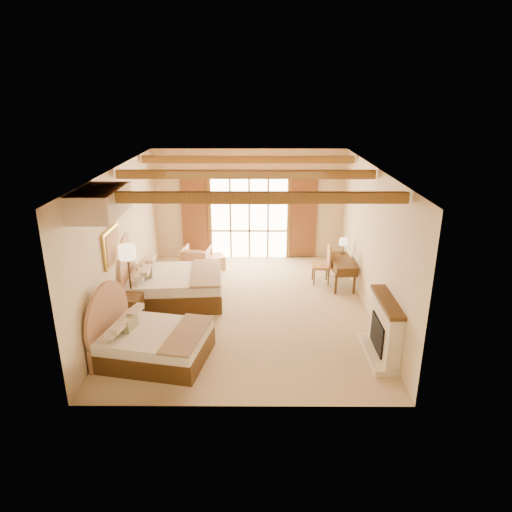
{
  "coord_description": "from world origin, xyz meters",
  "views": [
    {
      "loc": [
        0.26,
        -9.49,
        4.7
      ],
      "look_at": [
        0.21,
        0.2,
        1.2
      ],
      "focal_mm": 32.0,
      "sensor_mm": 36.0,
      "label": 1
    }
  ],
  "objects_px": {
    "nightstand": "(129,310)",
    "armchair": "(197,259)",
    "bed_far": "(167,283)",
    "desk": "(341,271)",
    "bed_near": "(147,340)"
  },
  "relations": [
    {
      "from": "bed_near",
      "to": "bed_far",
      "type": "height_order",
      "value": "bed_far"
    },
    {
      "from": "bed_far",
      "to": "nightstand",
      "type": "relative_size",
      "value": 3.67
    },
    {
      "from": "bed_near",
      "to": "bed_far",
      "type": "xyz_separation_m",
      "value": [
        -0.09,
        2.53,
        0.07
      ]
    },
    {
      "from": "bed_near",
      "to": "bed_far",
      "type": "bearing_deg",
      "value": 103.15
    },
    {
      "from": "bed_near",
      "to": "nightstand",
      "type": "bearing_deg",
      "value": 128.49
    },
    {
      "from": "desk",
      "to": "nightstand",
      "type": "bearing_deg",
      "value": -159.69
    },
    {
      "from": "nightstand",
      "to": "armchair",
      "type": "distance_m",
      "value": 3.31
    },
    {
      "from": "desk",
      "to": "bed_near",
      "type": "bearing_deg",
      "value": -143.73
    },
    {
      "from": "armchair",
      "to": "bed_far",
      "type": "bearing_deg",
      "value": 86.39
    },
    {
      "from": "bed_far",
      "to": "bed_near",
      "type": "bearing_deg",
      "value": -92.37
    },
    {
      "from": "nightstand",
      "to": "desk",
      "type": "relative_size",
      "value": 0.5
    },
    {
      "from": "nightstand",
      "to": "armchair",
      "type": "bearing_deg",
      "value": 72.26
    },
    {
      "from": "bed_near",
      "to": "desk",
      "type": "height_order",
      "value": "bed_near"
    },
    {
      "from": "bed_near",
      "to": "armchair",
      "type": "xyz_separation_m",
      "value": [
        0.35,
        4.48,
        -0.04
      ]
    },
    {
      "from": "bed_far",
      "to": "desk",
      "type": "relative_size",
      "value": 1.83
    }
  ]
}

